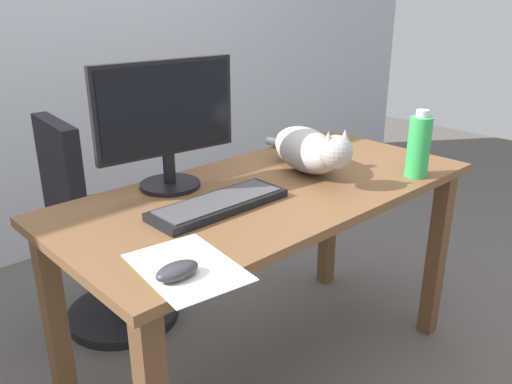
{
  "coord_description": "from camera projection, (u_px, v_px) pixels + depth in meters",
  "views": [
    {
      "loc": [
        -1.16,
        -1.17,
        1.36
      ],
      "look_at": [
        -0.17,
        -0.11,
        0.81
      ],
      "focal_mm": 37.03,
      "sensor_mm": 36.0,
      "label": 1
    }
  ],
  "objects": [
    {
      "name": "office_chair",
      "position": [
        104.0,
        240.0,
        2.18
      ],
      "size": [
        0.48,
        0.48,
        0.92
      ],
      "color": "black",
      "rests_on": "ground_plane"
    },
    {
      "name": "paper_sheet",
      "position": [
        187.0,
        267.0,
        1.25
      ],
      "size": [
        0.25,
        0.32,
        0.0
      ],
      "primitive_type": "cube",
      "rotation": [
        0.0,
        0.0,
        -0.13
      ],
      "color": "white",
      "rests_on": "desk"
    },
    {
      "name": "computer_mouse",
      "position": [
        177.0,
        271.0,
        1.2
      ],
      "size": [
        0.11,
        0.06,
        0.04
      ],
      "primitive_type": "ellipsoid",
      "color": "#333338",
      "rests_on": "desk"
    },
    {
      "name": "ground_plane",
      "position": [
        269.0,
        369.0,
        2.03
      ],
      "size": [
        8.0,
        8.0,
        0.0
      ],
      "primitive_type": "plane",
      "color": "#59544F"
    },
    {
      "name": "cat",
      "position": [
        309.0,
        149.0,
        1.88
      ],
      "size": [
        0.31,
        0.57,
        0.2
      ],
      "color": "#B2ADA8",
      "rests_on": "desk"
    },
    {
      "name": "water_bottle",
      "position": [
        419.0,
        146.0,
        1.82
      ],
      "size": [
        0.08,
        0.08,
        0.24
      ],
      "color": "green",
      "rests_on": "desk"
    },
    {
      "name": "desk",
      "position": [
        271.0,
        218.0,
        1.8
      ],
      "size": [
        1.45,
        0.68,
        0.75
      ],
      "color": "brown",
      "rests_on": "ground_plane"
    },
    {
      "name": "keyboard",
      "position": [
        219.0,
        204.0,
        1.58
      ],
      "size": [
        0.44,
        0.15,
        0.03
      ],
      "color": "black",
      "rests_on": "desk"
    },
    {
      "name": "back_wall",
      "position": [
        54.0,
        3.0,
        2.61
      ],
      "size": [
        6.0,
        0.04,
        2.6
      ],
      "primitive_type": "cube",
      "color": "silver",
      "rests_on": "ground_plane"
    },
    {
      "name": "monitor",
      "position": [
        166.0,
        120.0,
        1.68
      ],
      "size": [
        0.48,
        0.2,
        0.41
      ],
      "color": "black",
      "rests_on": "desk"
    }
  ]
}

